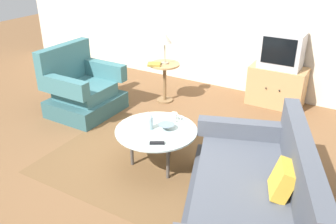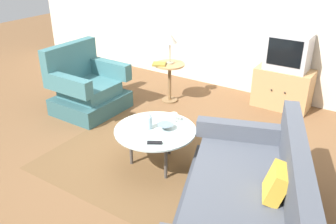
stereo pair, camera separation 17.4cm
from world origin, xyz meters
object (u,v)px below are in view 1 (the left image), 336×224
tv_stand (277,86)px  book (154,64)px  coffee_table (156,132)px  vase (149,121)px  tv_remote_dark (157,143)px  couch (251,199)px  side_table (165,75)px  armchair (82,91)px  television (282,50)px  mug (174,117)px  table_lamp (165,39)px  bowl (166,127)px

tv_stand → book: (-1.60, -0.87, 0.32)m
book → tv_stand: bearing=2.3°
coffee_table → vase: vase is taller
coffee_table → book: (-0.91, 1.41, 0.20)m
tv_stand → tv_remote_dark: 2.59m
couch → coffee_table: (-1.18, 0.37, 0.14)m
book → side_table: bearing=27.5°
armchair → television: bearing=126.0°
vase → mug: vase is taller
table_lamp → bowl: size_ratio=2.64×
vase → mug: (0.14, 0.29, -0.05)m
table_lamp → armchair: bearing=-132.0°
mug → book: book is taller
side_table → book: 0.25m
tv_stand → tv_remote_dark: size_ratio=5.37×
couch → tv_remote_dark: size_ratio=13.26×
couch → side_table: bearing=26.5°
side_table → book: (-0.10, -0.13, 0.19)m
bowl → book: bearing=126.5°
table_lamp → tv_remote_dark: bearing=-61.5°
coffee_table → book: size_ratio=3.66×
television → table_lamp: bearing=-153.7°
table_lamp → bowl: (0.90, -1.49, -0.49)m
tv_remote_dark → coffee_table: bearing=-87.4°
coffee_table → mug: size_ratio=6.74×
side_table → television: television is taller
mug → book: 1.51m
coffee_table → vase: (-0.07, -0.02, 0.13)m
coffee_table → tv_remote_dark: bearing=-56.3°
couch → tv_remote_dark: bearing=63.1°
mug → television: bearing=73.1°
coffee_table → bowl: bearing=35.9°
bowl → tv_remote_dark: bearing=-76.3°
couch → mug: 1.30m
armchair → vase: size_ratio=4.73×
armchair → book: bearing=137.2°
television → tv_remote_dark: television is taller
tv_stand → couch: bearing=-79.5°
armchair → mug: armchair is taller
table_lamp → vase: bearing=-64.8°
vase → bowl: vase is taller
mug → bowl: bearing=-85.4°
book → television: bearing=2.8°
table_lamp → tv_remote_dark: table_lamp is taller
side_table → coffee_table: bearing=-62.3°
tv_stand → table_lamp: (-1.50, -0.73, 0.67)m
side_table → mug: side_table is taller
tv_remote_dark → book: bearing=-88.2°
side_table → tv_stand: 1.68m
side_table → vase: size_ratio=2.99×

